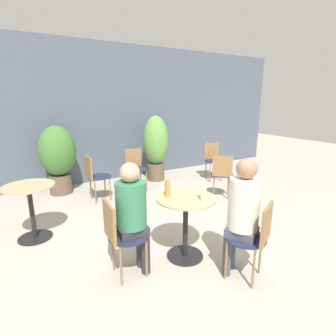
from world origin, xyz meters
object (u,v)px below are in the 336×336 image
at_px(seated_person_0, 132,209).
at_px(cafe_table_far, 31,202).
at_px(bistro_chair_3, 213,157).
at_px(bistro_chair_5, 135,165).
at_px(bistro_chair_0, 120,232).
at_px(beer_glass_1, 203,192).
at_px(beer_glass_0, 168,188).
at_px(bistro_chair_1, 255,234).
at_px(bistro_chair_4, 94,174).
at_px(bistro_chair_2, 222,172).
at_px(cafe_table_near, 186,215).
at_px(potted_plant_1, 156,145).
at_px(seated_person_1, 242,208).
at_px(potted_plant_0, 58,155).

bearing_deg(seated_person_0, cafe_table_far, 35.21).
distance_m(bistro_chair_3, bistro_chair_5, 1.86).
xyz_separation_m(bistro_chair_0, bistro_chair_3, (3.09, 2.30, 0.00)).
distance_m(bistro_chair_5, beer_glass_1, 2.76).
distance_m(bistro_chair_3, beer_glass_0, 3.33).
xyz_separation_m(bistro_chair_1, seated_person_0, (-1.00, 0.71, 0.21)).
xyz_separation_m(bistro_chair_4, beer_glass_0, (0.26, -2.18, 0.33)).
bearing_deg(seated_person_0, bistro_chair_0, 90.00).
bearing_deg(seated_person_0, bistro_chair_1, -123.33).
xyz_separation_m(bistro_chair_0, seated_person_0, (0.14, -0.01, 0.21)).
distance_m(bistro_chair_4, seated_person_0, 2.30).
height_order(bistro_chair_0, bistro_chair_4, same).
distance_m(bistro_chair_2, beer_glass_0, 2.15).
bearing_deg(seated_person_0, cafe_table_near, -90.00).
relative_size(bistro_chair_5, potted_plant_1, 0.57).
relative_size(bistro_chair_1, seated_person_1, 0.66).
distance_m(cafe_table_near, seated_person_1, 0.68).
bearing_deg(beer_glass_1, seated_person_0, 164.86).
xyz_separation_m(bistro_chair_4, seated_person_0, (-0.21, -2.28, 0.21)).
xyz_separation_m(bistro_chair_5, potted_plant_1, (0.67, 0.37, 0.31)).
height_order(seated_person_1, potted_plant_0, potted_plant_0).
xyz_separation_m(cafe_table_near, bistro_chair_2, (1.65, 1.24, -0.01)).
bearing_deg(bistro_chair_0, cafe_table_far, 30.82).
distance_m(bistro_chair_2, bistro_chair_4, 2.33).
xyz_separation_m(bistro_chair_1, beer_glass_1, (-0.26, 0.51, 0.33)).
relative_size(beer_glass_1, potted_plant_1, 0.13).
xyz_separation_m(cafe_table_far, bistro_chair_3, (3.82, 0.96, 0.00)).
bearing_deg(bistro_chair_4, potted_plant_0, 30.25).
bearing_deg(cafe_table_far, cafe_table_near, -42.11).
bearing_deg(bistro_chair_1, seated_person_0, -63.33).
bearing_deg(cafe_table_far, beer_glass_1, -43.65).
height_order(cafe_table_far, bistro_chair_1, bistro_chair_1).
height_order(cafe_table_far, beer_glass_1, beer_glass_1).
bearing_deg(cafe_table_far, beer_glass_0, -42.72).
xyz_separation_m(cafe_table_near, bistro_chair_0, (-0.78, 0.03, -0.01)).
bearing_deg(bistro_chair_5, bistro_chair_1, -93.07).
xyz_separation_m(bistro_chair_0, potted_plant_0, (-0.14, 3.03, 0.26)).
height_order(bistro_chair_1, seated_person_1, seated_person_1).
distance_m(cafe_table_near, potted_plant_0, 3.20).
relative_size(bistro_chair_5, seated_person_0, 0.69).
bearing_deg(seated_person_0, bistro_chair_4, -3.08).
xyz_separation_m(cafe_table_far, seated_person_0, (0.87, -1.34, 0.22)).
xyz_separation_m(beer_glass_1, potted_plant_0, (-1.02, 3.23, -0.07)).
relative_size(cafe_table_near, bistro_chair_2, 0.89).
xyz_separation_m(bistro_chair_4, beer_glass_1, (0.53, -2.48, 0.33)).
relative_size(cafe_table_near, seated_person_1, 0.59).
relative_size(bistro_chair_0, potted_plant_0, 0.62).
distance_m(cafe_table_far, bistro_chair_0, 1.52).
height_order(bistro_chair_2, potted_plant_1, potted_plant_1).
bearing_deg(potted_plant_0, seated_person_0, -84.70).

